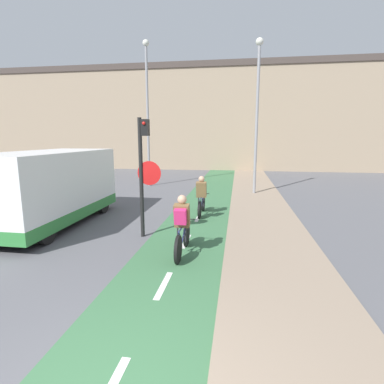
# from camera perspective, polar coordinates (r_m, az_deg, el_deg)

# --- Properties ---
(building_row_background) EXTENTS (60.00, 5.20, 9.09)m
(building_row_background) POSITION_cam_1_polar(r_m,az_deg,el_deg) (28.61, 6.25, 13.75)
(building_row_background) COLOR gray
(building_row_background) RESTS_ON ground_plane
(traffic_light_pole) EXTENTS (0.67, 0.25, 3.35)m
(traffic_light_pole) POSITION_cam_1_polar(r_m,az_deg,el_deg) (8.41, -9.20, 5.09)
(traffic_light_pole) COLOR black
(traffic_light_pole) RESTS_ON ground_plane
(street_lamp_far) EXTENTS (0.36, 0.36, 8.10)m
(street_lamp_far) POSITION_cam_1_polar(r_m,az_deg,el_deg) (17.86, -8.51, 16.73)
(street_lamp_far) COLOR gray
(street_lamp_far) RESTS_ON ground_plane
(street_lamp_sidewalk) EXTENTS (0.36, 0.36, 7.40)m
(street_lamp_sidewalk) POSITION_cam_1_polar(r_m,az_deg,el_deg) (15.38, 12.34, 16.29)
(street_lamp_sidewalk) COLOR gray
(street_lamp_sidewalk) RESTS_ON ground_plane
(cyclist_near) EXTENTS (0.46, 1.77, 1.48)m
(cyclist_near) POSITION_cam_1_polar(r_m,az_deg,el_deg) (7.21, -1.90, -6.64)
(cyclist_near) COLOR black
(cyclist_near) RESTS_ON ground_plane
(cyclist_far) EXTENTS (0.46, 1.73, 1.45)m
(cyclist_far) POSITION_cam_1_polar(r_m,az_deg,el_deg) (10.92, 1.82, -1.05)
(cyclist_far) COLOR black
(cyclist_far) RESTS_ON ground_plane
(van) EXTENTS (2.21, 5.28, 2.38)m
(van) POSITION_cam_1_polar(r_m,az_deg,el_deg) (10.69, -25.54, 0.49)
(van) COLOR white
(van) RESTS_ON ground_plane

